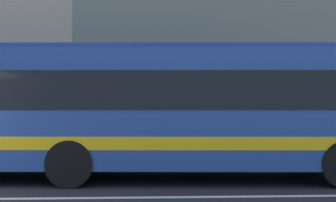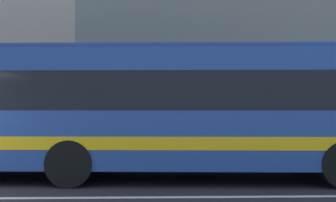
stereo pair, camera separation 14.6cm
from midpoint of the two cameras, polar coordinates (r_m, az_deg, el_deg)
hedge_row_far at (r=14.01m, az=-17.69°, el=-6.32°), size 13.87×1.10×0.75m
apartment_block_right at (r=23.23m, az=19.63°, el=11.12°), size 23.49×8.92×13.15m
transit_bus at (r=10.04m, az=-7.91°, el=-0.83°), size 12.12×3.23×3.08m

